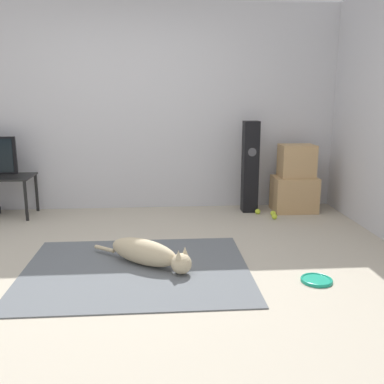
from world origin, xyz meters
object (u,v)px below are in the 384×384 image
at_px(cardboard_box_upper, 297,161).
at_px(floor_speaker, 250,167).
at_px(tennis_ball_by_boxes, 273,213).
at_px(tennis_ball_loose_on_carpet, 258,212).
at_px(tennis_ball_near_speaker, 274,216).
at_px(frisbee, 317,280).
at_px(dog, 149,253).
at_px(cardboard_box_lower, 294,194).

xyz_separation_m(cardboard_box_upper, floor_speaker, (-0.58, 0.03, -0.07)).
xyz_separation_m(floor_speaker, tennis_ball_by_boxes, (0.25, -0.25, -0.53)).
relative_size(cardboard_box_upper, tennis_ball_loose_on_carpet, 6.37).
relative_size(cardboard_box_upper, tennis_ball_near_speaker, 6.37).
bearing_deg(frisbee, dog, 163.12).
relative_size(dog, tennis_ball_loose_on_carpet, 13.08).
bearing_deg(cardboard_box_upper, tennis_ball_near_speaker, -134.64).
distance_m(floor_speaker, tennis_ball_loose_on_carpet, 0.56).
bearing_deg(dog, cardboard_box_lower, 43.43).
distance_m(frisbee, cardboard_box_lower, 2.15).
height_order(cardboard_box_upper, tennis_ball_near_speaker, cardboard_box_upper).
xyz_separation_m(cardboard_box_lower, cardboard_box_upper, (0.01, 0.00, 0.42)).
relative_size(frisbee, cardboard_box_lower, 0.46).
bearing_deg(floor_speaker, tennis_ball_loose_on_carpet, -62.98).
distance_m(frisbee, cardboard_box_upper, 2.24).
relative_size(floor_speaker, tennis_ball_by_boxes, 17.11).
bearing_deg(floor_speaker, frisbee, -87.29).
xyz_separation_m(frisbee, cardboard_box_upper, (0.48, 2.09, 0.63)).
bearing_deg(cardboard_box_lower, tennis_ball_loose_on_carpet, -165.92).
relative_size(dog, floor_speaker, 0.76).
xyz_separation_m(dog, tennis_ball_loose_on_carpet, (1.30, 1.57, -0.09)).
bearing_deg(dog, tennis_ball_near_speaker, 42.71).
distance_m(cardboard_box_lower, floor_speaker, 0.66).
bearing_deg(cardboard_box_lower, floor_speaker, 176.79).
xyz_separation_m(cardboard_box_upper, tennis_ball_by_boxes, (-0.33, -0.22, -0.61)).
xyz_separation_m(cardboard_box_lower, floor_speaker, (-0.56, 0.03, 0.35)).
bearing_deg(cardboard_box_upper, dog, -136.75).
bearing_deg(cardboard_box_lower, frisbee, -102.51).
xyz_separation_m(dog, frisbee, (1.32, -0.40, -0.11)).
distance_m(cardboard_box_lower, tennis_ball_loose_on_carpet, 0.53).
bearing_deg(cardboard_box_upper, tennis_ball_by_boxes, -146.54).
xyz_separation_m(frisbee, tennis_ball_loose_on_carpet, (-0.02, 1.97, 0.02)).
relative_size(cardboard_box_lower, floor_speaker, 0.47).
bearing_deg(cardboard_box_upper, floor_speaker, 176.97).
bearing_deg(floor_speaker, cardboard_box_lower, -3.21).
xyz_separation_m(cardboard_box_upper, tennis_ball_loose_on_carpet, (-0.50, -0.12, -0.61)).
height_order(cardboard_box_lower, tennis_ball_near_speaker, cardboard_box_lower).
relative_size(cardboard_box_upper, floor_speaker, 0.37).
bearing_deg(cardboard_box_upper, cardboard_box_lower, -174.74).
distance_m(tennis_ball_near_speaker, tennis_ball_loose_on_carpet, 0.28).
bearing_deg(tennis_ball_near_speaker, floor_speaker, 120.45).
bearing_deg(dog, cardboard_box_upper, 43.25).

